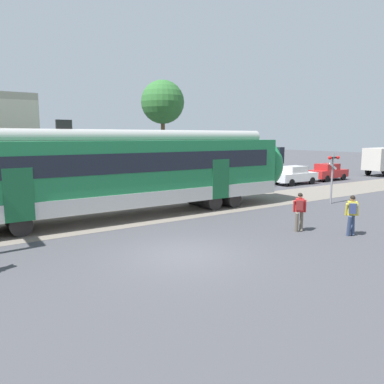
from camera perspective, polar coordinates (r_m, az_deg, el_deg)
ground_plane at (r=12.91m, az=-1.27°, el=-9.59°), size 160.00×160.00×0.00m
pedestrian_red at (r=16.38m, az=16.08°, el=-2.45°), size 0.70×0.51×1.67m
pedestrian_yellow at (r=16.38m, az=23.19°, el=-2.81°), size 0.69×0.50×1.67m
parked_car_blue at (r=29.20m, az=8.25°, el=2.08°), size 4.01×1.78×1.54m
parked_car_white at (r=32.46m, az=15.36°, el=2.50°), size 4.02×1.79×1.54m
parked_car_red at (r=36.33m, az=19.98°, el=2.90°), size 4.04×1.84×1.54m
box_truck at (r=43.28m, az=27.27°, el=4.34°), size 5.26×2.15×2.82m
crossing_signal at (r=23.70m, az=20.63°, el=3.12°), size 0.96×0.22×3.00m
street_tree_right at (r=29.77m, az=-4.50°, el=13.40°), size 3.34×3.34×8.29m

